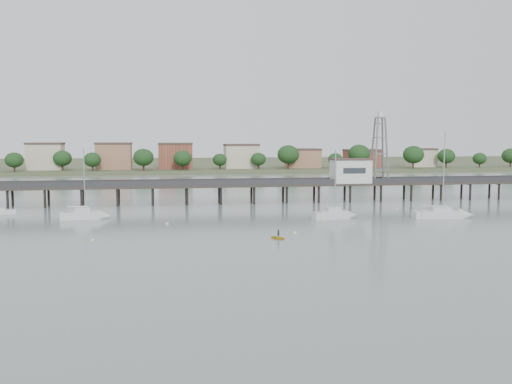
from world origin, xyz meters
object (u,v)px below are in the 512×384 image
Objects in this scene: pier at (236,185)px; sailboat_b at (90,215)px; lattice_tower at (380,150)px; sailboat_c at (338,215)px; sailboat_d at (449,214)px; yellow_dinghy at (278,239)px; white_tender at (5,212)px.

pier is 11.98× the size of sailboat_b.
lattice_tower is 33.20m from sailboat_c.
sailboat_d is (60.54, -8.68, -0.02)m from sailboat_b.
sailboat_d is (1.50, -28.57, -10.47)m from lattice_tower.
yellow_dinghy is at bearing -125.67° from lattice_tower.
white_tender is (-43.39, -10.86, -3.38)m from pier.
sailboat_c reaches higher than yellow_dinghy.
sailboat_c is (41.60, -6.35, 0.00)m from sailboat_b.
lattice_tower is at bearing 45.94° from sailboat_c.
pier is at bearing -2.77° from white_tender.
sailboat_d is 6.73× the size of yellow_dinghy.
yellow_dinghy is (-31.47, -43.84, -11.10)m from lattice_tower.
lattice_tower reaches higher than sailboat_b.
sailboat_c is at bearing 176.93° from sailboat_d.
sailboat_b is 0.79× the size of sailboat_d.
sailboat_b is 1.02× the size of sailboat_c.
yellow_dinghy is (-14.02, -17.60, -0.65)m from sailboat_c.
sailboat_c is 59.47m from white_tender.
sailboat_b is at bearing -144.16° from pier.
sailboat_b is (-59.05, -19.89, -10.45)m from lattice_tower.
lattice_tower is 76.43m from white_tender.
sailboat_d is at bearing -87.00° from lattice_tower.
sailboat_c is 5.23× the size of yellow_dinghy.
sailboat_d is at bearing -29.87° from white_tender.
sailboat_b is at bearing -46.51° from white_tender.
sailboat_d reaches higher than sailboat_b.
sailboat_b reaches higher than yellow_dinghy.
white_tender is 54.53m from yellow_dinghy.
lattice_tower is 6.62× the size of yellow_dinghy.
pier is 34.12m from sailboat_b.
sailboat_d is 78.42m from white_tender.
white_tender is at bearing 145.97° from sailboat_b.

